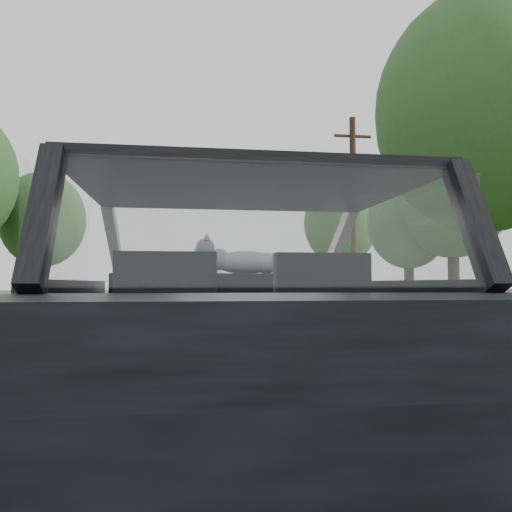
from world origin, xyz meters
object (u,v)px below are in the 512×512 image
object	(u,v)px
cat	(245,261)
utility_pole	(353,211)
subject_car	(237,319)
other_car	(202,286)
highway_sign	(305,277)

from	to	relation	value
cat	utility_pole	xyz separation A→B (m)	(6.36, 15.82, 2.78)
subject_car	utility_pole	distance (m)	17.97
cat	other_car	xyz separation A→B (m)	(0.27, 16.80, -0.28)
other_car	utility_pole	world-z (taller)	utility_pole
cat	subject_car	bearing A→B (deg)	-92.15
highway_sign	utility_pole	size ratio (longest dim) A/B	0.34
subject_car	cat	xyz separation A→B (m)	(0.13, 0.65, 0.37)
subject_car	other_car	world-z (taller)	other_car
other_car	utility_pole	distance (m)	6.88
subject_car	highway_sign	bearing A→B (deg)	75.36
highway_sign	utility_pole	distance (m)	9.82
other_car	utility_pole	xyz separation A→B (m)	(6.09, -0.98, 3.06)
other_car	highway_sign	size ratio (longest dim) A/B	1.88
highway_sign	cat	bearing A→B (deg)	-122.39
highway_sign	utility_pole	xyz separation A→B (m)	(-0.30, -9.48, 2.55)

